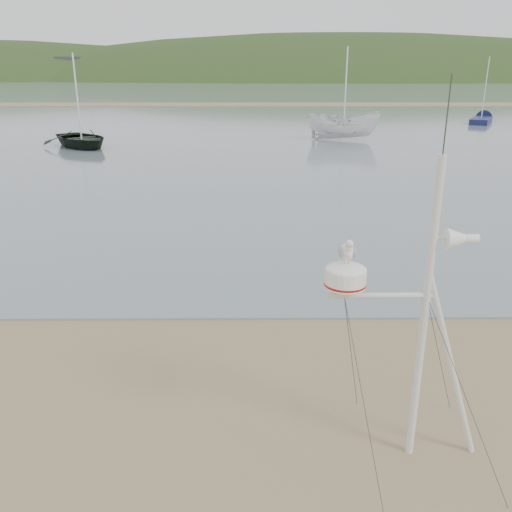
{
  "coord_description": "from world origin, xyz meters",
  "views": [
    {
      "loc": [
        2.22,
        -6.38,
        5.09
      ],
      "look_at": [
        2.27,
        1.0,
        2.49
      ],
      "focal_mm": 38.0,
      "sensor_mm": 36.0,
      "label": 1
    }
  ],
  "objects_px": {
    "boat_white": "(345,103)",
    "mast_rig": "(414,378)",
    "sailboat_blue_far": "(483,119)",
    "boat_dark": "(78,105)"
  },
  "relations": [
    {
      "from": "mast_rig",
      "to": "sailboat_blue_far",
      "type": "bearing_deg",
      "value": 66.88
    },
    {
      "from": "boat_dark",
      "to": "mast_rig",
      "type": "bearing_deg",
      "value": -105.04
    },
    {
      "from": "boat_dark",
      "to": "boat_white",
      "type": "height_order",
      "value": "boat_dark"
    },
    {
      "from": "boat_white",
      "to": "mast_rig",
      "type": "bearing_deg",
      "value": 177.57
    },
    {
      "from": "mast_rig",
      "to": "sailboat_blue_far",
      "type": "distance_m",
      "value": 50.64
    },
    {
      "from": "boat_dark",
      "to": "sailboat_blue_far",
      "type": "relative_size",
      "value": 0.84
    },
    {
      "from": "boat_dark",
      "to": "sailboat_blue_far",
      "type": "xyz_separation_m",
      "value": [
        33.1,
        16.92,
        -2.4
      ]
    },
    {
      "from": "mast_rig",
      "to": "boat_white",
      "type": "height_order",
      "value": "boat_white"
    },
    {
      "from": "mast_rig",
      "to": "boat_white",
      "type": "relative_size",
      "value": 0.97
    },
    {
      "from": "mast_rig",
      "to": "boat_dark",
      "type": "height_order",
      "value": "boat_dark"
    }
  ]
}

